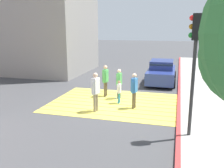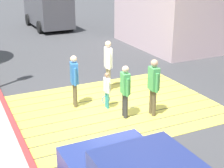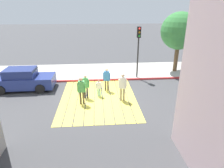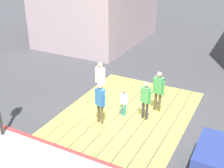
{
  "view_description": "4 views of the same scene",
  "coord_description": "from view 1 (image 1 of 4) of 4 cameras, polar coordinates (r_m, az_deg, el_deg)",
  "views": [
    {
      "loc": [
        -3.09,
        11.76,
        3.82
      ],
      "look_at": [
        0.22,
        -0.41,
        0.89
      ],
      "focal_mm": 39.4,
      "sensor_mm": 36.0,
      "label": 1
    },
    {
      "loc": [
        -4.45,
        -8.99,
        4.49
      ],
      "look_at": [
        -0.22,
        -0.19,
        0.89
      ],
      "focal_mm": 54.13,
      "sensor_mm": 36.0,
      "label": 2
    },
    {
      "loc": [
        11.68,
        -0.05,
        5.67
      ],
      "look_at": [
        -0.62,
        0.96,
        0.74
      ],
      "focal_mm": 31.12,
      "sensor_mm": 36.0,
      "label": 3
    },
    {
      "loc": [
        -9.5,
        -4.24,
        6.3
      ],
      "look_at": [
        0.02,
        0.73,
        1.17
      ],
      "focal_mm": 46.72,
      "sensor_mm": 36.0,
      "label": 4
    }
  ],
  "objects": [
    {
      "name": "curb_painted",
      "position": [
        12.35,
        15.26,
        -5.09
      ],
      "size": [
        0.16,
        40.0,
        0.13
      ],
      "primitive_type": "cube",
      "color": "#BC3333",
      "rests_on": "ground"
    },
    {
      "name": "ground_plane",
      "position": [
        12.75,
        0.46,
        -4.35
      ],
      "size": [
        120.0,
        120.0,
        0.0
      ],
      "primitive_type": "plane",
      "color": "#424244"
    },
    {
      "name": "building_far_south",
      "position": [
        22.6,
        -16.42,
        16.77
      ],
      "size": [
        8.0,
        7.04,
        10.95
      ],
      "color": "gray",
      "rests_on": "ground"
    },
    {
      "name": "pedestrian_adult_lead",
      "position": [
        13.63,
        -1.53,
        1.28
      ],
      "size": [
        0.26,
        0.51,
        1.77
      ],
      "color": "brown",
      "rests_on": "ground"
    },
    {
      "name": "traffic_light_corner",
      "position": [
        8.5,
        18.56,
        7.14
      ],
      "size": [
        0.39,
        0.28,
        4.24
      ],
      "color": "#2D2D2D",
      "rests_on": "ground"
    },
    {
      "name": "car_parked_near_curb",
      "position": [
        17.47,
        11.39,
        2.65
      ],
      "size": [
        2.01,
        4.32,
        1.57
      ],
      "color": "navy",
      "rests_on": "ground"
    },
    {
      "name": "pedestrian_child_with_racket",
      "position": [
        12.44,
        1.64,
        -1.6
      ],
      "size": [
        0.28,
        0.37,
        1.19
      ],
      "color": "teal",
      "rests_on": "ground"
    },
    {
      "name": "pedestrian_adult_trailing",
      "position": [
        13.23,
        1.67,
        0.55
      ],
      "size": [
        0.25,
        0.48,
        1.63
      ],
      "color": "#333338",
      "rests_on": "ground"
    },
    {
      "name": "crosswalk_stripes",
      "position": [
        12.75,
        0.46,
        -4.32
      ],
      "size": [
        6.4,
        4.9,
        0.01
      ],
      "color": "#EAD64C",
      "rests_on": "ground"
    },
    {
      "name": "pedestrian_teen_behind",
      "position": [
        11.17,
        -3.83,
        -1.23
      ],
      "size": [
        0.31,
        0.52,
        1.83
      ],
      "color": "gray",
      "rests_on": "ground"
    },
    {
      "name": "pedestrian_adult_side",
      "position": [
        11.65,
        5.18,
        -0.99
      ],
      "size": [
        0.28,
        0.49,
        1.71
      ],
      "color": "brown",
      "rests_on": "ground"
    }
  ]
}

